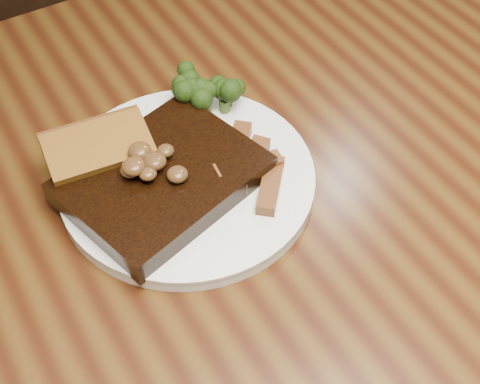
# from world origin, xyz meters

# --- Properties ---
(dining_table) EXTENTS (1.60, 0.90, 0.75)m
(dining_table) POSITION_xyz_m (0.00, 0.00, 0.66)
(dining_table) COLOR #43290D
(dining_table) RESTS_ON ground
(chair_far) EXTENTS (0.44, 0.44, 0.87)m
(chair_far) POSITION_xyz_m (0.07, 0.67, 0.47)
(chair_far) COLOR black
(chair_far) RESTS_ON ground
(plate) EXTENTS (0.31, 0.31, 0.01)m
(plate) POSITION_xyz_m (-0.04, 0.07, 0.76)
(plate) COLOR white
(plate) RESTS_ON dining_table
(steak) EXTENTS (0.22, 0.19, 0.03)m
(steak) POSITION_xyz_m (-0.06, 0.06, 0.78)
(steak) COLOR black
(steak) RESTS_ON plate
(steak_bone) EXTENTS (0.14, 0.05, 0.02)m
(steak_bone) POSITION_xyz_m (-0.06, -0.00, 0.77)
(steak_bone) COLOR beige
(steak_bone) RESTS_ON plate
(mushroom_pile) EXTENTS (0.06, 0.06, 0.03)m
(mushroom_pile) POSITION_xyz_m (-0.07, 0.07, 0.80)
(mushroom_pile) COLOR #52311A
(mushroom_pile) RESTS_ON steak
(garlic_bread) EXTENTS (0.11, 0.07, 0.02)m
(garlic_bread) POSITION_xyz_m (-0.11, 0.12, 0.77)
(garlic_bread) COLOR brown
(garlic_bread) RESTS_ON plate
(potato_wedges) EXTENTS (0.09, 0.09, 0.02)m
(potato_wedges) POSITION_xyz_m (0.02, 0.05, 0.77)
(potato_wedges) COLOR brown
(potato_wedges) RESTS_ON plate
(broccoli_cluster) EXTENTS (0.07, 0.07, 0.04)m
(broccoli_cluster) POSITION_xyz_m (0.02, 0.15, 0.78)
(broccoli_cluster) COLOR #23390D
(broccoli_cluster) RESTS_ON plate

